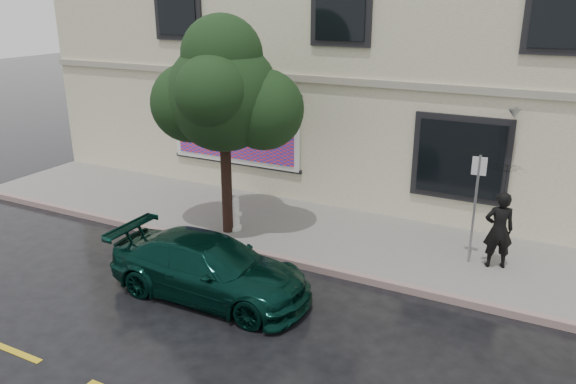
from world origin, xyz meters
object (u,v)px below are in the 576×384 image
at_px(car, 210,268).
at_px(street_tree, 223,96).
at_px(pedestrian, 499,230).
at_px(fire_hydrant, 234,213).

bearing_deg(car, street_tree, 25.62).
distance_m(pedestrian, fire_hydrant, 6.12).
xyz_separation_m(car, pedestrian, (4.86, 3.60, 0.39)).
bearing_deg(fire_hydrant, street_tree, -105.20).
relative_size(car, street_tree, 0.89).
bearing_deg(street_tree, fire_hydrant, 60.25).
bearing_deg(fire_hydrant, pedestrian, 22.37).
height_order(car, fire_hydrant, car).
distance_m(car, pedestrian, 6.06).
relative_size(car, pedestrian, 2.45).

